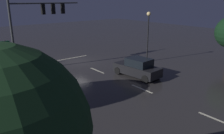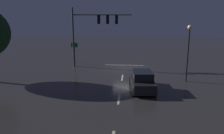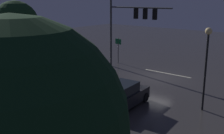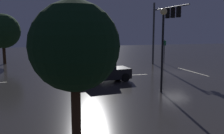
# 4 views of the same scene
# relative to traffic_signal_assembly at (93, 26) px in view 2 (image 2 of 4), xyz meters

# --- Properties ---
(ground_plane) EXTENTS (80.00, 80.00, 0.00)m
(ground_plane) POSITION_rel_traffic_signal_assembly_xyz_m (-3.73, 0.72, -5.01)
(ground_plane) COLOR #2D2B2B
(traffic_signal_assembly) EXTENTS (7.17, 0.47, 7.19)m
(traffic_signal_assembly) POSITION_rel_traffic_signal_assembly_xyz_m (0.00, 0.00, 0.00)
(traffic_signal_assembly) COLOR #383A3D
(traffic_signal_assembly) RESTS_ON ground_plane
(lane_dash_far) EXTENTS (0.16, 2.20, 0.01)m
(lane_dash_far) POSITION_rel_traffic_signal_assembly_xyz_m (-3.73, 4.72, -5.00)
(lane_dash_far) COLOR beige
(lane_dash_far) RESTS_ON ground_plane
(lane_dash_mid) EXTENTS (0.16, 2.20, 0.01)m
(lane_dash_mid) POSITION_rel_traffic_signal_assembly_xyz_m (-3.73, 10.72, -5.00)
(lane_dash_mid) COLOR beige
(lane_dash_mid) RESTS_ON ground_plane
(stop_bar) EXTENTS (5.00, 0.16, 0.01)m
(stop_bar) POSITION_rel_traffic_signal_assembly_xyz_m (-3.73, -1.18, -5.00)
(stop_bar) COLOR beige
(stop_bar) RESTS_ON ground_plane
(car_approaching) EXTENTS (2.27, 4.50, 1.70)m
(car_approaching) POSITION_rel_traffic_signal_assembly_xyz_m (-5.58, 8.36, -4.21)
(car_approaching) COLOR black
(car_approaching) RESTS_ON ground_plane
(street_lamp_left_kerb) EXTENTS (0.44, 0.44, 5.43)m
(street_lamp_left_kerb) POSITION_rel_traffic_signal_assembly_xyz_m (-9.95, 5.46, -1.24)
(street_lamp_left_kerb) COLOR black
(street_lamp_left_kerb) RESTS_ON ground_plane
(route_sign) EXTENTS (0.90, 0.20, 2.82)m
(route_sign) POSITION_rel_traffic_signal_assembly_xyz_m (2.83, -1.66, -2.97)
(route_sign) COLOR #383A3D
(route_sign) RESTS_ON ground_plane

